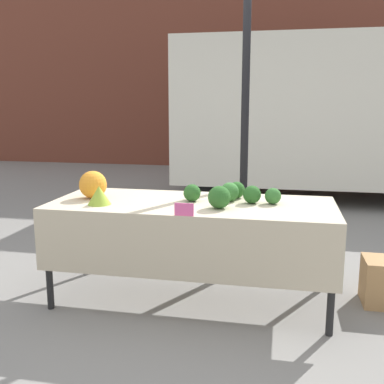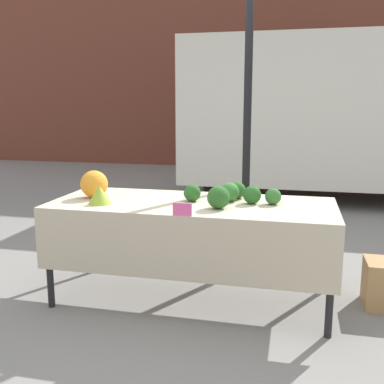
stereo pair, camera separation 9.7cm
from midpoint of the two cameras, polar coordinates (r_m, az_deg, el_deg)
ground_plane at (r=3.66m, az=-0.78°, el=-13.40°), size 40.00×40.00×0.00m
building_facade at (r=11.33m, az=8.13°, el=17.37°), size 16.00×0.60×5.57m
tent_pole at (r=4.02m, az=6.02°, el=7.94°), size 0.07×0.07×2.60m
parked_truck at (r=7.52m, az=14.16°, el=9.27°), size 4.44×1.88×2.52m
market_table at (r=3.37m, az=-1.04°, el=-3.03°), size 2.14×0.87×0.78m
orange_cauliflower at (r=3.64m, az=-13.18°, el=0.93°), size 0.22×0.22×0.22m
romanesco_head at (r=3.40m, az=-12.50°, el=-0.41°), size 0.17×0.17×0.14m
broccoli_head_0 at (r=3.44m, az=3.99°, el=0.01°), size 0.15×0.15×0.15m
broccoli_head_1 at (r=3.38m, az=6.81°, el=-0.32°), size 0.14×0.14×0.14m
broccoli_head_2 at (r=3.56m, az=4.92°, el=0.26°), size 0.13×0.13×0.13m
broccoli_head_3 at (r=3.43m, az=-0.80°, el=-0.11°), size 0.13×0.13×0.13m
broccoli_head_4 at (r=3.38m, az=9.44°, el=-0.51°), size 0.12×0.12×0.12m
broccoli_head_5 at (r=3.20m, az=2.61°, el=-0.67°), size 0.16×0.16×0.16m
price_sign at (r=2.99m, az=-1.94°, el=-2.24°), size 0.13×0.01×0.09m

